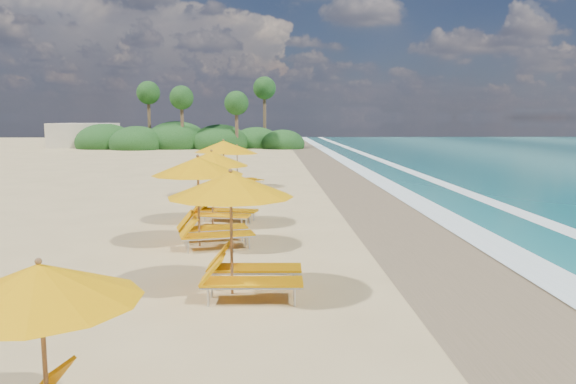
# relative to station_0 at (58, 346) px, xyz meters

# --- Properties ---
(ground) EXTENTS (160.00, 160.00, 0.00)m
(ground) POSITION_rel_station_0_xyz_m (2.72, 11.02, -1.15)
(ground) COLOR tan
(ground) RESTS_ON ground
(wet_sand) EXTENTS (4.00, 160.00, 0.01)m
(wet_sand) POSITION_rel_station_0_xyz_m (6.72, 11.02, -1.15)
(wet_sand) COLOR #836A4E
(wet_sand) RESTS_ON ground
(surf_foam) EXTENTS (4.00, 160.00, 0.01)m
(surf_foam) POSITION_rel_station_0_xyz_m (9.42, 11.02, -1.13)
(surf_foam) COLOR white
(surf_foam) RESTS_ON ground
(station_0) EXTENTS (2.55, 2.47, 2.06)m
(station_0) POSITION_rel_station_0_xyz_m (0.00, 0.00, 0.00)
(station_0) COLOR olive
(station_0) RESTS_ON ground
(station_1) EXTENTS (2.70, 2.50, 2.47)m
(station_1) POSITION_rel_station_0_xyz_m (1.60, 5.06, 0.23)
(station_1) COLOR olive
(station_1) RESTS_ON ground
(station_2) EXTENTS (3.05, 2.94, 2.48)m
(station_2) POSITION_rel_station_0_xyz_m (0.45, 9.15, 0.23)
(station_2) COLOR olive
(station_2) RESTS_ON ground
(station_3) EXTENTS (2.98, 2.87, 2.42)m
(station_3) POSITION_rel_station_0_xyz_m (0.49, 12.21, 0.21)
(station_3) COLOR olive
(station_3) RESTS_ON ground
(station_4) EXTENTS (3.26, 3.21, 2.53)m
(station_4) POSITION_rel_station_0_xyz_m (0.40, 17.99, 0.27)
(station_4) COLOR olive
(station_4) RESTS_ON ground
(station_5) EXTENTS (2.84, 2.84, 2.13)m
(station_5) POSITION_rel_station_0_xyz_m (0.72, 21.89, 0.04)
(station_5) COLOR olive
(station_5) RESTS_ON ground
(treeline) EXTENTS (25.80, 8.80, 9.74)m
(treeline) POSITION_rel_station_0_xyz_m (-7.22, 56.53, -0.16)
(treeline) COLOR #163D14
(treeline) RESTS_ON ground
(beach_building) EXTENTS (7.00, 5.00, 2.80)m
(beach_building) POSITION_rel_station_0_xyz_m (-19.28, 59.02, 0.25)
(beach_building) COLOR beige
(beach_building) RESTS_ON ground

